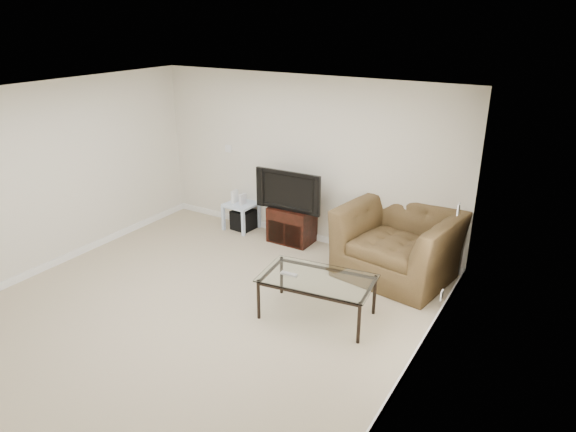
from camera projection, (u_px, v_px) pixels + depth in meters
The scene contains 18 objects.
floor at pixel (200, 310), 6.11m from camera, with size 5.00×5.00×0.00m, color tan.
ceiling at pixel (185, 97), 5.19m from camera, with size 5.00×5.00×0.00m, color white.
wall_back at pixel (304, 160), 7.64m from camera, with size 5.00×0.02×2.50m, color silver.
wall_left at pixel (49, 177), 6.85m from camera, with size 0.02×5.00×2.50m, color silver.
wall_right at pixel (414, 266), 4.46m from camera, with size 0.02×5.00×2.50m, color silver.
plate_back at pixel (228, 149), 8.30m from camera, with size 0.12×0.02×0.12m, color white.
plate_right_switch at pixel (459, 209), 5.74m from camera, with size 0.02×0.09×0.13m, color white.
plate_right_outlet at pixel (442, 295), 5.85m from camera, with size 0.02×0.08×0.12m, color white.
tv_stand at pixel (292, 224), 7.86m from camera, with size 0.66×0.46×0.55m, color black, non-canonical shape.
dvd_player at pixel (291, 214), 7.77m from camera, with size 0.34×0.24×0.05m, color black.
television at pixel (291, 189), 7.63m from camera, with size 0.98×0.20×0.61m, color black.
side_table at pixel (241, 216), 8.34m from camera, with size 0.46×0.46×0.44m, color #9FB5C6, non-canonical shape.
subwoofer at pixel (244, 220), 8.36m from camera, with size 0.32×0.32×0.32m, color black.
game_console at pixel (235, 196), 8.27m from camera, with size 0.05×0.15×0.20m, color white.
game_case at pixel (243, 199), 8.18m from camera, with size 0.05×0.13×0.17m, color silver.
recliner at pixel (399, 232), 6.70m from camera, with size 1.44×0.94×1.26m, color brown.
coffee_table at pixel (317, 297), 5.91m from camera, with size 1.28×0.72×0.50m, color black, non-canonical shape.
remote at pixel (289, 274), 5.87m from camera, with size 0.20×0.06×0.02m, color #B2B2B7.
Camera 1 is at (3.61, -3.98, 3.29)m, focal length 32.00 mm.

